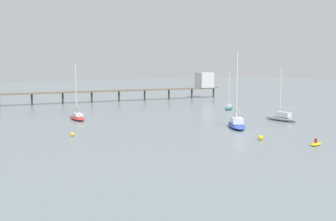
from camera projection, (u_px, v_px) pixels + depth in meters
ground_plane at (240, 133)px, 65.24m from camera, size 400.00×400.00×0.00m
pier at (160, 85)px, 123.42m from camera, size 81.38×12.93×7.96m
sailboat_red at (77, 116)px, 79.93m from camera, size 2.72×7.30×10.68m
sailboat_gray at (282, 117)px, 78.47m from camera, size 2.43×7.17×10.17m
sailboat_teal at (229, 107)px, 98.42m from camera, size 5.60×5.06×9.00m
sailboat_blue at (237, 123)px, 70.24m from camera, size 7.13×8.93×12.68m
dinghy_yellow at (316, 144)px, 55.06m from camera, size 2.42×1.42×1.14m
mooring_buoy_near at (72, 134)px, 61.81m from camera, size 0.62×0.62×0.62m
mooring_buoy_outer at (261, 138)px, 58.78m from camera, size 0.72×0.72×0.72m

